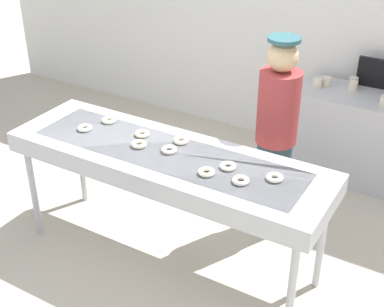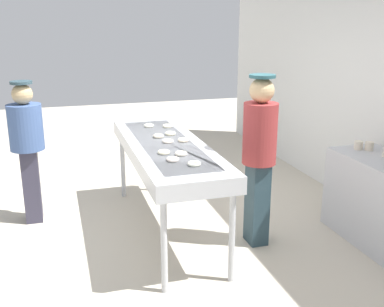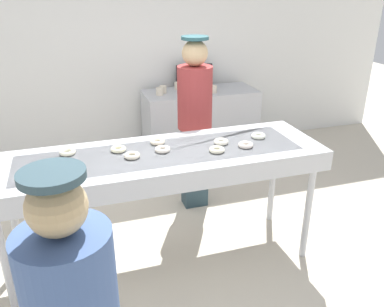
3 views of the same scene
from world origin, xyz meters
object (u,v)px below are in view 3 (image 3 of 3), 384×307
sugar_donut_8 (258,136)px  sugar_donut_9 (132,156)px  prep_counter (200,123)px  sugar_donut_6 (57,165)px  fryer_conveyor (162,162)px  sugar_donut_0 (118,149)px  paper_cup_1 (160,91)px  sugar_donut_3 (246,145)px  paper_cup_2 (182,87)px  paper_cup_0 (178,86)px  sugar_donut_2 (163,149)px  paper_cup_4 (163,89)px  sugar_donut_5 (221,142)px  sugar_donut_7 (157,141)px  menu_display (194,75)px  paper_cup_3 (213,89)px  sugar_donut_1 (217,150)px  worker_baker (195,115)px  sugar_donut_4 (68,152)px

sugar_donut_8 → sugar_donut_9: same height
prep_counter → sugar_donut_9: bearing=-120.9°
sugar_donut_6 → fryer_conveyor: bearing=1.8°
sugar_donut_0 → paper_cup_1: sugar_donut_0 is taller
sugar_donut_3 → paper_cup_2: (0.14, 2.20, -0.08)m
paper_cup_0 → sugar_donut_2: bearing=-108.8°
sugar_donut_0 → paper_cup_4: sugar_donut_0 is taller
fryer_conveyor → sugar_donut_5: size_ratio=21.36×
sugar_donut_7 → menu_display: 2.33m
sugar_donut_0 → sugar_donut_9: size_ratio=1.00×
sugar_donut_5 → paper_cup_3: 1.98m
sugar_donut_9 → sugar_donut_2: bearing=10.7°
sugar_donut_0 → paper_cup_0: bearing=63.0°
sugar_donut_1 → sugar_donut_8: bearing=21.7°
sugar_donut_3 → sugar_donut_8: same height
paper_cup_0 → paper_cup_3: size_ratio=1.00×
paper_cup_2 → menu_display: menu_display is taller
fryer_conveyor → paper_cup_3: fryer_conveyor is taller
paper_cup_4 → prep_counter: bearing=-5.8°
sugar_donut_2 → sugar_donut_7: same height
sugar_donut_3 → worker_baker: size_ratio=0.07×
worker_baker → prep_counter: (0.48, 1.23, -0.55)m
sugar_donut_4 → sugar_donut_7: same height
sugar_donut_7 → paper_cup_2: 2.07m
sugar_donut_4 → sugar_donut_5: (1.16, -0.15, 0.00)m
sugar_donut_1 → worker_baker: size_ratio=0.07×
sugar_donut_8 → prep_counter: sugar_donut_8 is taller
sugar_donut_0 → sugar_donut_3: bearing=-12.9°
paper_cup_1 → sugar_donut_2: bearing=-102.9°
paper_cup_0 → paper_cup_1: bearing=-143.8°
paper_cup_4 → paper_cup_1: bearing=-126.2°
sugar_donut_2 → paper_cup_1: 2.03m
sugar_donut_3 → paper_cup_3: (0.49, 2.00, -0.08)m
sugar_donut_1 → paper_cup_1: sugar_donut_1 is taller
sugar_donut_7 → paper_cup_4: sugar_donut_7 is taller
sugar_donut_3 → menu_display: (0.36, 2.39, 0.02)m
paper_cup_0 → sugar_donut_9: bearing=-113.7°
sugar_donut_5 → sugar_donut_2: bearing=-178.8°
sugar_donut_1 → sugar_donut_4: 1.11m
fryer_conveyor → sugar_donut_3: bearing=-8.1°
prep_counter → paper_cup_3: (0.13, -0.14, 0.49)m
sugar_donut_0 → sugar_donut_5: size_ratio=1.00×
prep_counter → paper_cup_2: 0.54m
sugar_donut_4 → prep_counter: bearing=47.8°
sugar_donut_1 → paper_cup_2: (0.38, 2.22, -0.08)m
sugar_donut_3 → paper_cup_3: 2.06m
sugar_donut_8 → paper_cup_2: sugar_donut_8 is taller
fryer_conveyor → paper_cup_1: size_ratio=27.25×
sugar_donut_5 → sugar_donut_9: size_ratio=1.00×
sugar_donut_6 → sugar_donut_9: same height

